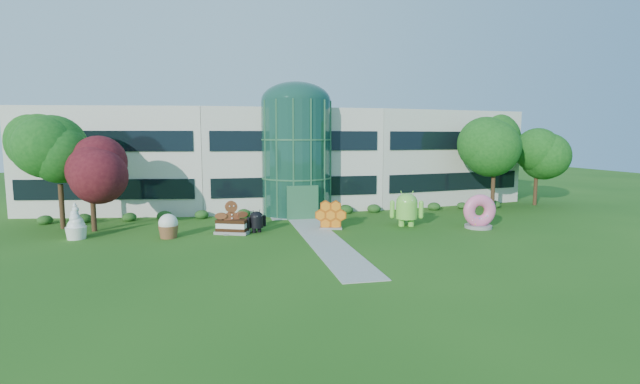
{
  "coord_description": "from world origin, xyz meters",
  "views": [
    {
      "loc": [
        -6.62,
        -27.96,
        6.77
      ],
      "look_at": [
        0.81,
        6.0,
        2.6
      ],
      "focal_mm": 26.0,
      "sensor_mm": 36.0,
      "label": 1
    }
  ],
  "objects": [
    {
      "name": "trees_backdrop",
      "position": [
        0.0,
        13.0,
        4.2
      ],
      "size": [
        52.0,
        8.0,
        8.4
      ],
      "primitive_type": null,
      "color": "#124B14",
      "rests_on": "ground"
    },
    {
      "name": "walkway",
      "position": [
        0.0,
        2.0,
        0.02
      ],
      "size": [
        2.4,
        20.0,
        0.04
      ],
      "primitive_type": "cube",
      "color": "#9E9E93",
      "rests_on": "ground"
    },
    {
      "name": "ice_cream_sandwich",
      "position": [
        -5.82,
        4.5,
        0.52
      ],
      "size": [
        2.58,
        1.92,
        1.03
      ],
      "primitive_type": null,
      "rotation": [
        0.0,
        0.0,
        -0.37
      ],
      "color": "black",
      "rests_on": "ground"
    },
    {
      "name": "android_green",
      "position": [
        7.19,
        4.46,
        1.48
      ],
      "size": [
        3.02,
        2.45,
        2.97
      ],
      "primitive_type": null,
      "rotation": [
        0.0,
        0.0,
        -0.3
      ],
      "color": "#71D042",
      "rests_on": "ground"
    },
    {
      "name": "tree_red",
      "position": [
        -15.5,
        7.5,
        3.0
      ],
      "size": [
        4.0,
        4.0,
        6.0
      ],
      "primitive_type": null,
      "color": "#3F0C14",
      "rests_on": "ground"
    },
    {
      "name": "gingerbread",
      "position": [
        -5.86,
        4.45,
        1.18
      ],
      "size": [
        2.71,
        1.53,
        2.36
      ],
      "primitive_type": null,
      "rotation": [
        0.0,
        0.0,
        0.23
      ],
      "color": "brown",
      "rests_on": "ground"
    },
    {
      "name": "froyo",
      "position": [
        -16.0,
        5.0,
        1.23
      ],
      "size": [
        1.65,
        1.65,
        2.46
      ],
      "primitive_type": null,
      "rotation": [
        0.0,
        0.0,
        0.16
      ],
      "color": "white",
      "rests_on": "ground"
    },
    {
      "name": "honeycomb",
      "position": [
        1.31,
        4.65,
        0.96
      ],
      "size": [
        2.57,
        1.39,
        1.92
      ],
      "primitive_type": null,
      "rotation": [
        0.0,
        0.0,
        -0.22
      ],
      "color": "orange",
      "rests_on": "ground"
    },
    {
      "name": "donut",
      "position": [
        12.13,
        2.64,
        1.28
      ],
      "size": [
        2.61,
        1.52,
        2.57
      ],
      "primitive_type": null,
      "rotation": [
        0.0,
        0.0,
        -0.14
      ],
      "color": "#F35C8F",
      "rests_on": "ground"
    },
    {
      "name": "building",
      "position": [
        0.0,
        18.0,
        4.65
      ],
      "size": [
        46.0,
        15.0,
        9.3
      ],
      "primitive_type": null,
      "color": "beige",
      "rests_on": "ground"
    },
    {
      "name": "ground",
      "position": [
        0.0,
        0.0,
        0.0
      ],
      "size": [
        140.0,
        140.0,
        0.0
      ],
      "primitive_type": "plane",
      "color": "#215114",
      "rests_on": "ground"
    },
    {
      "name": "cupcake",
      "position": [
        -10.04,
        4.03,
        0.82
      ],
      "size": [
        1.71,
        1.71,
        1.64
      ],
      "primitive_type": null,
      "rotation": [
        0.0,
        0.0,
        -0.3
      ],
      "color": "white",
      "rests_on": "ground"
    },
    {
      "name": "android_black",
      "position": [
        -4.11,
        4.55,
        0.89
      ],
      "size": [
        1.86,
        1.61,
        1.78
      ],
      "primitive_type": null,
      "rotation": [
        0.0,
        0.0,
        0.43
      ],
      "color": "black",
      "rests_on": "ground"
    },
    {
      "name": "atrium",
      "position": [
        0.0,
        12.0,
        4.9
      ],
      "size": [
        6.0,
        6.0,
        9.8
      ],
      "primitive_type": "cylinder",
      "color": "#194738",
      "rests_on": "ground"
    }
  ]
}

